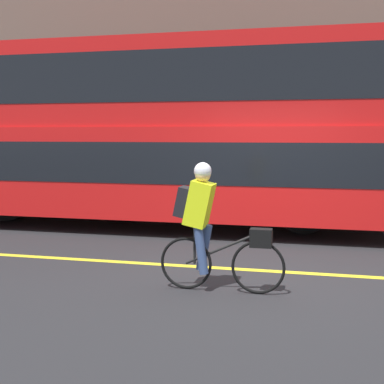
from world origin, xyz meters
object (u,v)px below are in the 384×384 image
object	(u,v)px
cyclist_on_bike	(208,222)
street_sign_post	(182,146)
bus	(145,127)
trash_bin	(116,183)

from	to	relation	value
cyclist_on_bike	street_sign_post	world-z (taller)	street_sign_post
street_sign_post	cyclist_on_bike	bearing A→B (deg)	-72.54
bus	street_sign_post	distance (m)	2.66
bus	trash_bin	bearing A→B (deg)	123.19
bus	cyclist_on_bike	world-z (taller)	bus
bus	street_sign_post	xyz separation A→B (m)	(0.08, 2.62, -0.45)
trash_bin	street_sign_post	bearing A→B (deg)	-0.19
street_sign_post	bus	bearing A→B (deg)	-91.68
bus	trash_bin	size ratio (longest dim) A/B	10.18
trash_bin	street_sign_post	size ratio (longest dim) A/B	0.38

